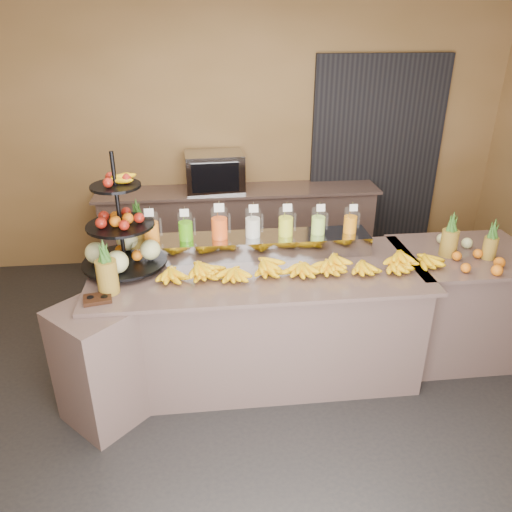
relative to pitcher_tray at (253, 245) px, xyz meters
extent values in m
plane|color=black|center=(0.01, -0.58, -1.01)|extent=(6.00, 6.00, 0.00)
cube|color=brown|center=(0.01, 1.93, 0.39)|extent=(6.00, 0.02, 2.80)
cube|color=black|center=(1.61, 1.88, 0.19)|extent=(1.50, 0.06, 2.20)
cube|color=gray|center=(0.01, -0.28, -0.56)|extent=(2.40, 0.90, 0.90)
cube|color=gray|center=(0.01, -0.28, -0.09)|extent=(2.50, 1.00, 0.03)
cube|color=gray|center=(-1.14, -0.68, -0.56)|extent=(0.71, 0.71, 0.90)
cube|color=gray|center=(1.71, -0.18, -0.56)|extent=(1.00, 0.80, 0.90)
cube|color=gray|center=(1.71, -0.18, -0.09)|extent=(1.08, 0.88, 0.03)
cube|color=gray|center=(0.01, 1.67, -0.56)|extent=(3.00, 0.50, 0.90)
cube|color=gray|center=(0.01, 1.67, -0.09)|extent=(3.10, 0.55, 0.03)
cube|color=gray|center=(0.00, 0.00, 0.00)|extent=(1.85, 0.30, 0.15)
cylinder|color=silver|center=(-0.78, 0.00, 0.19)|extent=(0.12, 0.12, 0.22)
cylinder|color=orange|center=(-0.78, 0.00, 0.15)|extent=(0.11, 0.11, 0.15)
cylinder|color=gray|center=(-0.80, 0.01, 0.24)|extent=(0.01, 0.01, 0.26)
cube|color=white|center=(-0.78, -0.06, 0.33)|extent=(0.07, 0.02, 0.06)
cylinder|color=silver|center=(-0.52, 0.00, 0.18)|extent=(0.11, 0.11, 0.21)
cylinder|color=#3D9B05|center=(-0.52, 0.00, 0.15)|extent=(0.11, 0.11, 0.14)
cylinder|color=gray|center=(-0.53, 0.01, 0.23)|extent=(0.01, 0.01, 0.25)
cube|color=white|center=(-0.52, -0.05, 0.31)|extent=(0.07, 0.02, 0.06)
cylinder|color=silver|center=(-0.26, 0.00, 0.19)|extent=(0.13, 0.13, 0.24)
cylinder|color=#F65110|center=(-0.26, 0.00, 0.16)|extent=(0.12, 0.12, 0.16)
cylinder|color=gray|center=(-0.28, 0.01, 0.25)|extent=(0.01, 0.01, 0.28)
cube|color=white|center=(-0.26, -0.06, 0.35)|extent=(0.08, 0.02, 0.07)
cylinder|color=silver|center=(0.00, 0.00, 0.19)|extent=(0.12, 0.12, 0.22)
cylinder|color=silver|center=(0.00, 0.00, 0.15)|extent=(0.11, 0.11, 0.15)
cylinder|color=gray|center=(-0.02, 0.01, 0.24)|extent=(0.01, 0.01, 0.26)
cube|color=white|center=(0.00, -0.06, 0.33)|extent=(0.07, 0.02, 0.06)
cylinder|color=silver|center=(0.26, 0.00, 0.18)|extent=(0.12, 0.12, 0.22)
cylinder|color=#C8D125|center=(0.26, 0.00, 0.15)|extent=(0.11, 0.11, 0.15)
cylinder|color=gray|center=(0.25, 0.01, 0.23)|extent=(0.01, 0.01, 0.26)
cube|color=white|center=(0.26, -0.05, 0.32)|extent=(0.07, 0.02, 0.06)
cylinder|color=silver|center=(0.52, 0.00, 0.18)|extent=(0.11, 0.11, 0.21)
cylinder|color=#AADD54|center=(0.52, 0.00, 0.15)|extent=(0.11, 0.11, 0.14)
cylinder|color=gray|center=(0.51, 0.01, 0.23)|extent=(0.01, 0.01, 0.25)
cube|color=white|center=(0.52, -0.05, 0.31)|extent=(0.07, 0.02, 0.06)
cylinder|color=silver|center=(0.78, 0.00, 0.17)|extent=(0.11, 0.11, 0.20)
cylinder|color=orange|center=(0.78, 0.00, 0.14)|extent=(0.10, 0.10, 0.14)
cylinder|color=gray|center=(0.77, 0.01, 0.22)|extent=(0.01, 0.01, 0.24)
cube|color=white|center=(0.78, -0.05, 0.30)|extent=(0.06, 0.02, 0.05)
ellipsoid|color=yellow|center=(-0.63, -0.36, -0.02)|extent=(0.26, 0.19, 0.11)
ellipsoid|color=yellow|center=(-0.40, -0.36, -0.02)|extent=(0.26, 0.19, 0.11)
ellipsoid|color=yellow|center=(-0.16, -0.36, -0.02)|extent=(0.26, 0.19, 0.11)
ellipsoid|color=yellow|center=(0.07, -0.36, -0.02)|extent=(0.26, 0.19, 0.11)
ellipsoid|color=yellow|center=(0.31, -0.36, -0.02)|extent=(0.26, 0.19, 0.11)
ellipsoid|color=yellow|center=(0.54, -0.36, -0.02)|extent=(0.26, 0.19, 0.11)
ellipsoid|color=yellow|center=(0.78, -0.36, -0.02)|extent=(0.26, 0.19, 0.11)
ellipsoid|color=yellow|center=(1.01, -0.36, -0.02)|extent=(0.26, 0.19, 0.11)
ellipsoid|color=yellow|center=(1.24, -0.36, -0.02)|extent=(0.26, 0.19, 0.11)
ellipsoid|color=yellow|center=(-0.44, -0.36, 0.05)|extent=(0.21, 0.17, 0.10)
ellipsoid|color=yellow|center=(0.06, -0.36, 0.05)|extent=(0.21, 0.17, 0.10)
ellipsoid|color=yellow|center=(0.56, -0.36, 0.05)|extent=(0.21, 0.17, 0.10)
ellipsoid|color=yellow|center=(1.06, -0.36, 0.05)|extent=(0.21, 0.17, 0.10)
cylinder|color=black|center=(-0.98, -0.14, 0.37)|extent=(0.03, 0.03, 0.89)
cylinder|color=black|center=(-0.98, -0.14, -0.03)|extent=(0.63, 0.63, 0.02)
cylinder|color=black|center=(-0.98, -0.14, 0.27)|extent=(0.49, 0.49, 0.02)
cylinder|color=black|center=(-0.98, -0.14, 0.56)|extent=(0.36, 0.36, 0.02)
sphere|color=#C1C386|center=(-0.79, -0.14, 0.07)|extent=(0.17, 0.17, 0.17)
sphere|color=maroon|center=(-0.84, -0.14, 0.32)|extent=(0.08, 0.08, 0.08)
sphere|color=orange|center=(-1.08, -0.14, 0.03)|extent=(0.09, 0.09, 0.09)
cube|color=black|center=(-1.11, -0.62, -0.06)|extent=(0.20, 0.17, 0.03)
cylinder|color=brown|center=(-1.04, -0.51, 0.05)|extent=(0.14, 0.14, 0.24)
cone|color=#244C19|center=(-1.04, -0.51, 0.25)|extent=(0.07, 0.07, 0.16)
cylinder|color=brown|center=(-0.89, 0.12, 0.07)|extent=(0.16, 0.16, 0.30)
cone|color=#244C19|center=(-0.89, 0.12, 0.30)|extent=(0.08, 0.08, 0.16)
cylinder|color=brown|center=(1.53, -0.20, 0.03)|extent=(0.12, 0.12, 0.21)
cylinder|color=brown|center=(1.82, -0.28, 0.01)|extent=(0.11, 0.11, 0.18)
ellipsoid|color=orange|center=(1.66, -0.42, -0.04)|extent=(0.32, 0.21, 0.08)
cube|color=gray|center=(-0.24, 1.67, 0.13)|extent=(0.64, 0.46, 0.41)
camera|label=1|loc=(-0.37, -3.58, 1.63)|focal=35.00mm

